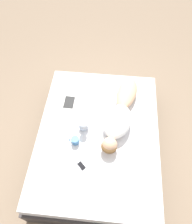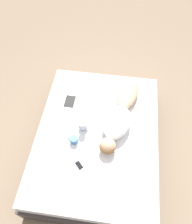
{
  "view_description": "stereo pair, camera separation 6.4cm",
  "coord_description": "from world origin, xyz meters",
  "px_view_note": "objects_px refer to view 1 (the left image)",
  "views": [
    {
      "loc": [
        -0.1,
        1.31,
        3.02
      ],
      "look_at": [
        0.06,
        -0.28,
        0.6
      ],
      "focal_mm": 35.0,
      "sensor_mm": 36.0,
      "label": 1
    },
    {
      "loc": [
        -0.16,
        1.3,
        3.02
      ],
      "look_at": [
        0.06,
        -0.28,
        0.6
      ],
      "focal_mm": 35.0,
      "sensor_mm": 36.0,
      "label": 2
    }
  ],
  "objects_px": {
    "person": "(120,115)",
    "cell_phone": "(82,166)",
    "open_magazine": "(76,103)",
    "coffee_mug": "(75,141)"
  },
  "relations": [
    {
      "from": "person",
      "to": "cell_phone",
      "type": "relative_size",
      "value": 8.93
    },
    {
      "from": "person",
      "to": "open_magazine",
      "type": "distance_m",
      "value": 0.64
    },
    {
      "from": "cell_phone",
      "to": "person",
      "type": "bearing_deg",
      "value": -164.39
    },
    {
      "from": "coffee_mug",
      "to": "cell_phone",
      "type": "distance_m",
      "value": 0.32
    },
    {
      "from": "open_magazine",
      "to": "cell_phone",
      "type": "distance_m",
      "value": 0.91
    },
    {
      "from": "open_magazine",
      "to": "coffee_mug",
      "type": "relative_size",
      "value": 3.3
    },
    {
      "from": "person",
      "to": "cell_phone",
      "type": "height_order",
      "value": "person"
    },
    {
      "from": "open_magazine",
      "to": "coffee_mug",
      "type": "height_order",
      "value": "coffee_mug"
    },
    {
      "from": "open_magazine",
      "to": "cell_phone",
      "type": "relative_size",
      "value": 3.08
    },
    {
      "from": "person",
      "to": "cell_phone",
      "type": "xyz_separation_m",
      "value": [
        0.41,
        0.69,
        -0.09
      ]
    }
  ]
}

